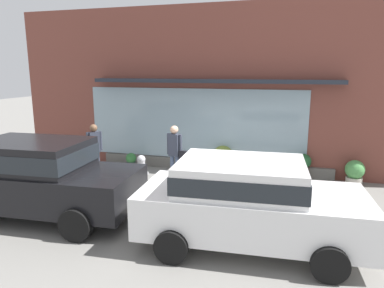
{
  "coord_description": "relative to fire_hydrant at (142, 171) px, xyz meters",
  "views": [
    {
      "loc": [
        2.59,
        -8.21,
        3.32
      ],
      "look_at": [
        -0.14,
        1.2,
        1.26
      ],
      "focal_mm": 33.1,
      "sensor_mm": 36.0,
      "label": 1
    }
  ],
  "objects": [
    {
      "name": "potted_plant_window_left",
      "position": [
        -1.19,
        1.76,
        -0.19
      ],
      "size": [
        0.36,
        0.36,
        0.54
      ],
      "color": "#33473D",
      "rests_on": "ground_plane"
    },
    {
      "name": "potted_plant_near_hydrant",
      "position": [
        5.88,
        1.94,
        -0.09
      ],
      "size": [
        0.55,
        0.55,
        0.75
      ],
      "color": "#B7B2A3",
      "rests_on": "ground_plane"
    },
    {
      "name": "pedestrian_passerby",
      "position": [
        -1.75,
        0.45,
        0.52
      ],
      "size": [
        0.35,
        0.38,
        1.7
      ],
      "rotation": [
        0.0,
        0.0,
        3.98
      ],
      "color": "#333847",
      "rests_on": "ground_plane"
    },
    {
      "name": "parked_car_black",
      "position": [
        -1.41,
        -2.5,
        0.51
      ],
      "size": [
        4.5,
        2.28,
        1.77
      ],
      "rotation": [
        0.0,
        0.0,
        0.06
      ],
      "color": "black",
      "rests_on": "ground_plane"
    },
    {
      "name": "storefront",
      "position": [
        1.49,
        2.48,
        2.13
      ],
      "size": [
        14.0,
        0.81,
        5.36
      ],
      "color": "brown",
      "rests_on": "ground_plane"
    },
    {
      "name": "parked_car_white",
      "position": [
        3.33,
        -2.56,
        0.45
      ],
      "size": [
        4.31,
        2.3,
        1.66
      ],
      "rotation": [
        0.0,
        0.0,
        0.06
      ],
      "color": "white",
      "rests_on": "ground_plane"
    },
    {
      "name": "curb_strip",
      "position": [
        1.5,
        -0.91,
        -0.42
      ],
      "size": [
        14.0,
        0.24,
        0.12
      ],
      "primitive_type": "cube",
      "color": "#B2B2AD",
      "rests_on": "ground_plane"
    },
    {
      "name": "fire_hydrant",
      "position": [
        0.0,
        0.0,
        0.0
      ],
      "size": [
        0.39,
        0.36,
        0.96
      ],
      "color": "#B2B2B7",
      "rests_on": "ground_plane"
    },
    {
      "name": "pedestrian_with_handbag",
      "position": [
        0.83,
        0.55,
        0.55
      ],
      "size": [
        0.65,
        0.28,
        1.76
      ],
      "rotation": [
        0.0,
        0.0,
        6.09
      ],
      "color": "#475675",
      "rests_on": "ground_plane"
    },
    {
      "name": "potted_plant_window_right",
      "position": [
        2.84,
        1.71,
        -0.28
      ],
      "size": [
        0.26,
        0.26,
        0.43
      ],
      "color": "#33473D",
      "rests_on": "ground_plane"
    },
    {
      "name": "potted_plant_trailing_edge",
      "position": [
        1.93,
        2.15,
        0.02
      ],
      "size": [
        0.68,
        0.68,
        0.9
      ],
      "color": "#9E6042",
      "rests_on": "ground_plane"
    },
    {
      "name": "ground_plane",
      "position": [
        1.5,
        -0.71,
        -0.48
      ],
      "size": [
        60.0,
        60.0,
        0.0
      ],
      "primitive_type": "plane",
      "color": "gray"
    },
    {
      "name": "potted_plant_corner_tall",
      "position": [
        4.45,
        2.09,
        0.0
      ],
      "size": [
        0.45,
        0.45,
        0.81
      ],
      "color": "#9E6042",
      "rests_on": "ground_plane"
    }
  ]
}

